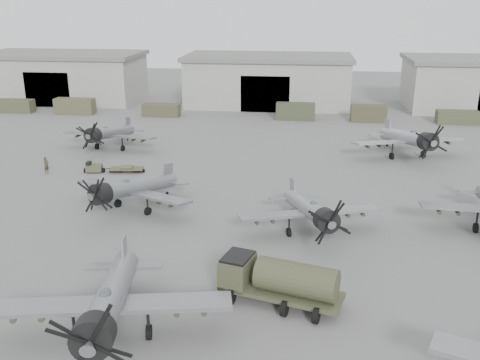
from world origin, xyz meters
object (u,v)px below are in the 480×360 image
(aircraft_far_1, at_px, (410,139))
(fuel_tanker, at_px, (279,279))
(aircraft_mid_2, at_px, (311,211))
(aircraft_near_1, at_px, (109,303))
(aircraft_far_0, at_px, (108,133))
(tug_trailer, at_px, (107,168))
(ground_crew, at_px, (46,165))
(aircraft_mid_1, at_px, (130,189))

(aircraft_far_1, bearing_deg, fuel_tanker, -129.53)
(aircraft_mid_2, bearing_deg, aircraft_near_1, -143.56)
(aircraft_far_0, relative_size, tug_trailer, 1.90)
(aircraft_mid_2, height_order, ground_crew, aircraft_mid_2)
(aircraft_mid_2, bearing_deg, tug_trailer, 129.99)
(aircraft_mid_2, height_order, fuel_tanker, aircraft_mid_2)
(aircraft_mid_1, distance_m, tug_trailer, 12.40)
(ground_crew, bearing_deg, aircraft_far_0, -5.59)
(fuel_tanker, bearing_deg, ground_crew, 154.72)
(aircraft_far_1, bearing_deg, aircraft_far_0, 163.64)
(aircraft_far_0, height_order, ground_crew, aircraft_far_0)
(aircraft_far_1, relative_size, fuel_tanker, 1.67)
(aircraft_mid_1, relative_size, aircraft_far_1, 0.86)
(aircraft_near_1, height_order, aircraft_mid_2, aircraft_near_1)
(aircraft_near_1, distance_m, aircraft_mid_2, 19.12)
(aircraft_far_1, height_order, fuel_tanker, aircraft_far_1)
(aircraft_far_0, height_order, fuel_tanker, aircraft_far_0)
(aircraft_mid_1, relative_size, tug_trailer, 1.84)
(aircraft_far_1, relative_size, ground_crew, 7.24)
(aircraft_mid_2, height_order, aircraft_far_0, aircraft_far_0)
(aircraft_mid_1, bearing_deg, fuel_tanker, -19.76)
(aircraft_mid_2, relative_size, fuel_tanker, 1.45)
(aircraft_far_1, distance_m, fuel_tanker, 36.33)
(aircraft_mid_1, height_order, aircraft_far_1, aircraft_far_1)
(aircraft_far_1, height_order, tug_trailer, aircraft_far_1)
(aircraft_far_0, relative_size, ground_crew, 6.47)
(aircraft_mid_2, relative_size, ground_crew, 6.27)
(tug_trailer, height_order, ground_crew, ground_crew)
(aircraft_mid_2, distance_m, tug_trailer, 26.14)
(tug_trailer, bearing_deg, fuel_tanker, -57.61)
(aircraft_far_0, bearing_deg, aircraft_mid_1, -56.19)
(aircraft_mid_1, bearing_deg, tug_trailer, 145.05)
(fuel_tanker, relative_size, ground_crew, 4.33)
(aircraft_far_1, xyz_separation_m, fuel_tanker, (-13.66, -33.66, -0.75))
(aircraft_mid_1, distance_m, ground_crew, 15.84)
(aircraft_mid_1, bearing_deg, aircraft_far_0, 139.82)
(aircraft_near_1, distance_m, aircraft_far_1, 44.94)
(aircraft_mid_2, xyz_separation_m, fuel_tanker, (-2.00, -10.48, -0.43))
(tug_trailer, bearing_deg, aircraft_mid_1, -66.95)
(fuel_tanker, bearing_deg, aircraft_near_1, -134.82)
(aircraft_mid_2, xyz_separation_m, aircraft_far_1, (11.66, 23.17, 0.32))
(aircraft_far_1, distance_m, tug_trailer, 35.17)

